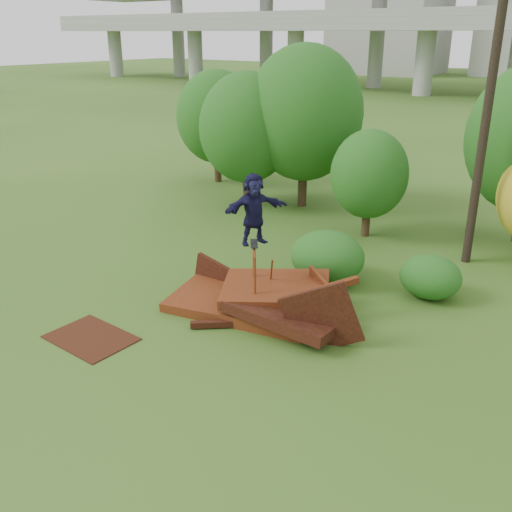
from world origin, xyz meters
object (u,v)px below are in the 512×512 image
Objects in this scene: skater at (254,209)px; scrap_pile at (263,301)px; utility_pole at (489,98)px; flat_plate at (91,338)px.

scrap_pile is at bearing -76.91° from skater.
flat_plate is at bearing -119.37° from utility_pole.
skater is at bearing 164.67° from scrap_pile.
skater reaches higher than scrap_pile.
scrap_pile reaches higher than flat_plate.
flat_plate is (-2.31, -3.73, -2.84)m from skater.
scrap_pile is 2.52m from skater.
scrap_pile is 9.19m from utility_pole.
flat_plate is at bearing 176.59° from skater.
skater is (-0.37, 0.10, 2.49)m from scrap_pile.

